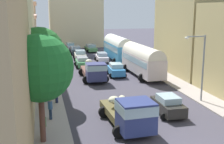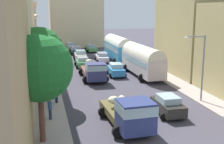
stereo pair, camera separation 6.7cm
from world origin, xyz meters
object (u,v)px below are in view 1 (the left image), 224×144
at_px(cargo_truck_1, 94,71).
at_px(car_3, 70,46).
at_px(pedestrian_3, 50,108).
at_px(streetlamp_near, 200,62).
at_px(car_7, 91,48).
at_px(pedestrian_0, 56,93).
at_px(parked_bus_1, 118,47).
at_px(car_6, 102,57).
at_px(car_2, 75,50).
at_px(car_4, 168,105).
at_px(pedestrian_4, 44,125).
at_px(pedestrian_1, 41,102).
at_px(car_1, 80,55).
at_px(parked_bus_0, 142,59).
at_px(car_0, 82,62).
at_px(pedestrian_2, 53,74).
at_px(cargo_truck_0, 130,112).
at_px(car_5, 116,70).

height_order(cargo_truck_1, car_3, cargo_truck_1).
distance_m(pedestrian_3, streetlamp_near, 13.85).
xyz_separation_m(car_7, pedestrian_0, (-8.41, -31.44, 0.29)).
relative_size(parked_bus_1, car_6, 2.21).
height_order(parked_bus_1, car_2, parked_bus_1).
xyz_separation_m(car_4, pedestrian_4, (-9.95, -2.67, 0.26)).
bearing_deg(pedestrian_3, pedestrian_0, 80.37).
bearing_deg(pedestrian_1, parked_bus_1, 61.50).
relative_size(car_6, pedestrian_0, 2.43).
bearing_deg(pedestrian_1, streetlamp_near, -0.46).
distance_m(cargo_truck_1, car_1, 14.73).
distance_m(parked_bus_1, car_6, 3.05).
height_order(car_1, pedestrian_1, pedestrian_1).
bearing_deg(pedestrian_4, car_3, 82.09).
relative_size(parked_bus_1, pedestrian_4, 5.32).
xyz_separation_m(parked_bus_0, car_4, (-2.56, -13.85, -1.36)).
bearing_deg(pedestrian_4, car_0, 76.25).
bearing_deg(pedestrian_2, parked_bus_0, 6.05).
relative_size(parked_bus_1, pedestrian_3, 5.53).
height_order(cargo_truck_1, pedestrian_0, cargo_truck_1).
xyz_separation_m(car_7, pedestrian_1, (-9.75, -33.82, 0.29)).
distance_m(car_1, streetlamp_near, 26.40).
bearing_deg(car_4, cargo_truck_0, -149.52).
distance_m(cargo_truck_1, car_2, 20.83).
bearing_deg(parked_bus_1, car_5, -105.64).
height_order(car_5, pedestrian_1, pedestrian_1).
distance_m(cargo_truck_0, car_7, 38.80).
height_order(pedestrian_2, pedestrian_4, pedestrian_4).
height_order(car_1, pedestrian_4, pedestrian_4).
xyz_separation_m(car_3, streetlamp_near, (8.07, -37.71, 3.04)).
height_order(car_5, car_6, car_5).
xyz_separation_m(cargo_truck_1, pedestrian_0, (-4.84, -7.88, -0.18)).
relative_size(car_6, pedestrian_4, 2.41).
xyz_separation_m(cargo_truck_0, car_5, (3.29, 16.95, -0.52)).
bearing_deg(cargo_truck_0, pedestrian_2, 107.29).
xyz_separation_m(cargo_truck_0, pedestrian_2, (-4.67, 15.01, -0.30)).
bearing_deg(pedestrian_1, car_1, 75.47).
xyz_separation_m(parked_bus_0, car_5, (-3.26, 0.75, -1.35)).
distance_m(car_7, pedestrian_0, 32.55).
distance_m(car_0, streetlamp_near, 20.79).
bearing_deg(car_1, parked_bus_1, -21.13).
relative_size(cargo_truck_1, car_1, 1.75).
height_order(pedestrian_1, pedestrian_4, pedestrian_4).
bearing_deg(pedestrian_2, car_2, 76.61).
xyz_separation_m(car_2, pedestrian_4, (-6.26, -36.21, 0.28)).
bearing_deg(pedestrian_2, pedestrian_3, -93.68).
xyz_separation_m(car_7, pedestrian_4, (-9.62, -38.95, 0.32)).
bearing_deg(pedestrian_4, pedestrian_0, 80.82).
xyz_separation_m(cargo_truck_1, car_7, (3.57, 23.57, -0.48)).
bearing_deg(car_2, streetlamp_near, -76.04).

